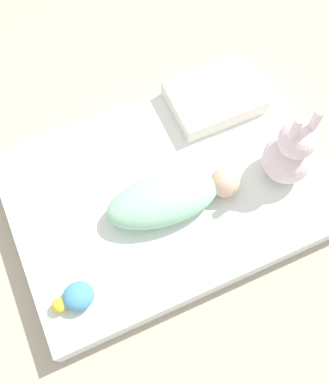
{
  "coord_description": "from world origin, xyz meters",
  "views": [
    {
      "loc": [
        0.31,
        0.68,
        1.77
      ],
      "look_at": [
        0.02,
        0.04,
        0.17
      ],
      "focal_mm": 42.0,
      "sensor_mm": 36.0,
      "label": 1
    }
  ],
  "objects_px": {
    "bunny_plush": "(290,154)",
    "turtle_plush": "(76,297)",
    "pillow": "(214,98)",
    "swaddled_baby": "(170,198)"
  },
  "relations": [
    {
      "from": "bunny_plush",
      "to": "turtle_plush",
      "type": "relative_size",
      "value": 2.56
    },
    {
      "from": "pillow",
      "to": "bunny_plush",
      "type": "height_order",
      "value": "bunny_plush"
    },
    {
      "from": "turtle_plush",
      "to": "swaddled_baby",
      "type": "bearing_deg",
      "value": -156.21
    },
    {
      "from": "pillow",
      "to": "swaddled_baby",
      "type": "bearing_deg",
      "value": 44.22
    },
    {
      "from": "swaddled_baby",
      "to": "pillow",
      "type": "xyz_separation_m",
      "value": [
        -0.37,
        -0.36,
        -0.03
      ]
    },
    {
      "from": "swaddled_baby",
      "to": "bunny_plush",
      "type": "bearing_deg",
      "value": 0.82
    },
    {
      "from": "pillow",
      "to": "bunny_plush",
      "type": "relative_size",
      "value": 0.93
    },
    {
      "from": "turtle_plush",
      "to": "bunny_plush",
      "type": "bearing_deg",
      "value": -170.66
    },
    {
      "from": "swaddled_baby",
      "to": "turtle_plush",
      "type": "height_order",
      "value": "swaddled_baby"
    },
    {
      "from": "swaddled_baby",
      "to": "bunny_plush",
      "type": "height_order",
      "value": "bunny_plush"
    }
  ]
}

